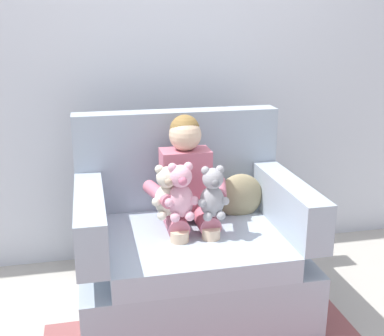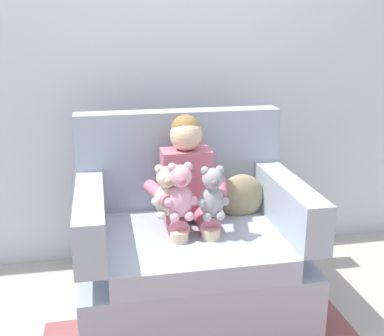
# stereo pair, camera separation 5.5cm
# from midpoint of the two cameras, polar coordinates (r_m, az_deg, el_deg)

# --- Properties ---
(ground_plane) EXTENTS (8.00, 8.00, 0.00)m
(ground_plane) POSITION_cam_midpoint_polar(r_m,az_deg,el_deg) (2.78, 0.46, -16.03)
(ground_plane) COLOR #ADA89E
(back_wall) EXTENTS (6.00, 0.10, 2.60)m
(back_wall) POSITION_cam_midpoint_polar(r_m,az_deg,el_deg) (3.08, -2.35, 13.03)
(back_wall) COLOR silver
(back_wall) RESTS_ON ground
(armchair) EXTENTS (1.16, 0.88, 1.03)m
(armchair) POSITION_cam_midpoint_polar(r_m,az_deg,el_deg) (2.65, 0.30, -9.46)
(armchair) COLOR #9EADBC
(armchair) RESTS_ON ground
(seated_child) EXTENTS (0.45, 0.39, 0.82)m
(seated_child) POSITION_cam_midpoint_polar(r_m,az_deg,el_deg) (2.53, 0.12, -2.25)
(seated_child) COLOR #C66B7F
(seated_child) RESTS_ON armchair
(plush_grey) EXTENTS (0.16, 0.13, 0.27)m
(plush_grey) POSITION_cam_midpoint_polar(r_m,az_deg,el_deg) (2.37, 3.06, -3.07)
(plush_grey) COLOR #9E9EA3
(plush_grey) RESTS_ON armchair
(plush_pink) EXTENTS (0.17, 0.14, 0.29)m
(plush_pink) POSITION_cam_midpoint_polar(r_m,az_deg,el_deg) (2.36, -0.71, -2.92)
(plush_pink) COLOR #EAA8BC
(plush_pink) RESTS_ON armchair
(plush_cream) EXTENTS (0.16, 0.13, 0.27)m
(plush_cream) POSITION_cam_midpoint_polar(r_m,az_deg,el_deg) (2.39, -2.31, -2.90)
(plush_cream) COLOR silver
(plush_cream) RESTS_ON armchair
(throw_pillow) EXTENTS (0.26, 0.12, 0.26)m
(throw_pillow) POSITION_cam_midpoint_polar(r_m,az_deg,el_deg) (2.73, 6.37, -3.35)
(throw_pillow) COLOR #998C66
(throw_pillow) RESTS_ON armchair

